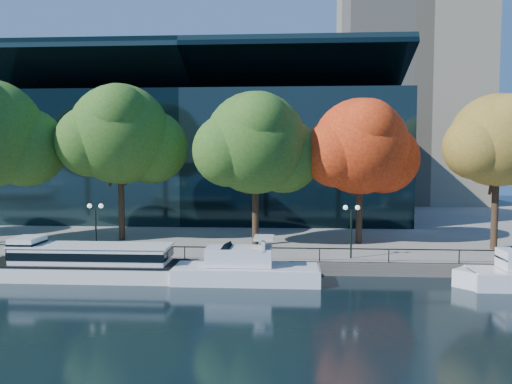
# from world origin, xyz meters

# --- Properties ---
(ground) EXTENTS (160.00, 160.00, 0.00)m
(ground) POSITION_xyz_m (0.00, 0.00, 0.00)
(ground) COLOR black
(ground) RESTS_ON ground
(promenade) EXTENTS (90.00, 67.08, 1.00)m
(promenade) POSITION_xyz_m (0.00, 36.38, 0.50)
(promenade) COLOR slate
(promenade) RESTS_ON ground
(railing) EXTENTS (88.20, 0.08, 0.99)m
(railing) POSITION_xyz_m (0.00, 3.25, 1.94)
(railing) COLOR black
(railing) RESTS_ON promenade
(convention_building) EXTENTS (50.00, 24.57, 21.43)m
(convention_building) POSITION_xyz_m (-4.00, 31.79, 8.51)
(convention_building) COLOR black
(convention_building) RESTS_ON ground
(office_tower) EXTENTS (22.50, 22.50, 65.90)m
(office_tower) POSITION_xyz_m (28.00, 55.00, 33.02)
(office_tower) COLOR gray
(office_tower) RESTS_ON ground
(tour_boat) EXTENTS (15.53, 3.47, 2.95)m
(tour_boat) POSITION_xyz_m (-7.03, 1.02, 1.25)
(tour_boat) COLOR silver
(tour_boat) RESTS_ON ground
(cruiser_near) EXTENTS (11.10, 2.86, 3.22)m
(cruiser_near) POSITION_xyz_m (4.39, 0.55, 1.00)
(cruiser_near) COLOR silver
(cruiser_near) RESTS_ON ground
(tree_2) EXTENTS (11.39, 9.34, 14.24)m
(tree_2) POSITION_xyz_m (-7.42, 11.63, 10.49)
(tree_2) COLOR black
(tree_2) RESTS_ON promenade
(tree_3) EXTENTS (10.93, 8.96, 13.20)m
(tree_3) POSITION_xyz_m (5.06, 9.50, 9.63)
(tree_3) COLOR black
(tree_3) RESTS_ON promenade
(tree_4) EXTENTS (10.50, 8.61, 12.75)m
(tree_4) POSITION_xyz_m (14.14, 11.12, 9.36)
(tree_4) COLOR black
(tree_4) RESTS_ON promenade
(tree_5) EXTENTS (9.50, 7.79, 12.80)m
(tree_5) POSITION_xyz_m (24.91, 9.01, 9.83)
(tree_5) COLOR black
(tree_5) RESTS_ON promenade
(lamp_1) EXTENTS (1.26, 0.36, 4.03)m
(lamp_1) POSITION_xyz_m (-7.24, 4.50, 3.98)
(lamp_1) COLOR black
(lamp_1) RESTS_ON promenade
(lamp_2) EXTENTS (1.26, 0.36, 4.03)m
(lamp_2) POSITION_xyz_m (12.43, 4.50, 3.98)
(lamp_2) COLOR black
(lamp_2) RESTS_ON promenade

